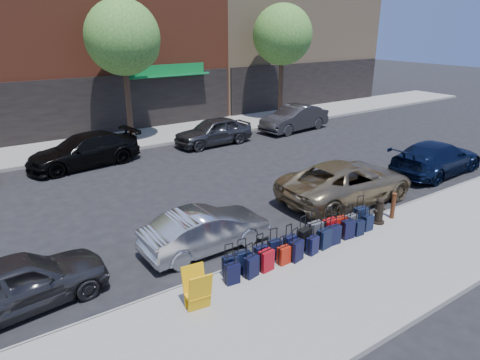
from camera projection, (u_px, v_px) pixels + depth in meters
ground at (214, 200)px, 15.89m from camera, size 120.00×120.00×0.00m
sidewalk_near at (347, 279)px, 10.84m from camera, size 60.00×4.00×0.15m
sidewalk_far at (120, 141)px, 23.61m from camera, size 60.00×4.00×0.15m
curb_near at (294, 247)px, 12.40m from camera, size 60.00×0.08×0.15m
curb_far at (134, 149)px, 22.04m from camera, size 60.00×0.08×0.15m
tree_center at (126, 40)px, 21.73m from camera, size 3.80×3.80×7.27m
tree_right at (284, 36)px, 27.32m from camera, size 3.80×3.80×7.27m
suitcase_front_0 at (230, 266)px, 10.72m from camera, size 0.40×0.27×0.90m
suitcase_front_1 at (243, 262)px, 10.91m from camera, size 0.41×0.26×0.93m
suitcase_front_2 at (261, 255)px, 11.24m from camera, size 0.38×0.22×0.89m
suitcase_front_3 at (274, 249)px, 11.56m from camera, size 0.39×0.24×0.88m
suitcase_front_4 at (290, 245)px, 11.80m from camera, size 0.38×0.23×0.88m
suitcase_front_5 at (304, 239)px, 12.02m from camera, size 0.45×0.29×1.00m
suitcase_front_6 at (315, 233)px, 12.35m from camera, size 0.44×0.25×1.06m
suitcase_front_7 at (330, 229)px, 12.55m from camera, size 0.43×0.24×1.05m
suitcase_front_8 at (340, 226)px, 12.83m from camera, size 0.41×0.25×0.94m
suitcase_front_9 at (350, 223)px, 13.06m from camera, size 0.38×0.22×0.89m
suitcase_front_10 at (360, 217)px, 13.38m from camera, size 0.44×0.27×1.02m
suitcase_back_0 at (232, 274)px, 10.44m from camera, size 0.38×0.24×0.86m
suitcase_back_1 at (251, 266)px, 10.72m from camera, size 0.42×0.29×0.91m
suitcase_back_2 at (266, 260)px, 10.99m from camera, size 0.41×0.26×0.92m
suitcase_back_3 at (284, 255)px, 11.30m from camera, size 0.34×0.21×0.81m
suitcase_back_4 at (296, 250)px, 11.46m from camera, size 0.43×0.30×0.93m
suitcase_back_5 at (313, 245)px, 11.79m from camera, size 0.38×0.26×0.83m
suitcase_back_6 at (324, 239)px, 12.09m from camera, size 0.41×0.27×0.92m
suitcase_back_7 at (334, 235)px, 12.33m from camera, size 0.40×0.24×0.91m
suitcase_back_8 at (348, 229)px, 12.65m from camera, size 0.40×0.26×0.91m
suitcase_back_9 at (359, 228)px, 12.84m from camera, size 0.33×0.21×0.76m
suitcase_back_10 at (368, 223)px, 13.15m from camera, size 0.34×0.21×0.79m
fire_hydrant at (379, 211)px, 13.59m from camera, size 0.44×0.39×0.87m
bollard at (393, 205)px, 13.92m from camera, size 0.16×0.16×0.87m
display_rack at (197, 289)px, 9.47m from camera, size 0.60×0.65×0.96m
car_near_0 at (19, 283)px, 9.64m from camera, size 4.04×1.99×1.33m
car_near_1 at (206, 230)px, 12.21m from camera, size 3.80×1.39×1.24m
car_near_2 at (347, 182)px, 15.59m from camera, size 5.41×2.59×1.49m
car_near_3 at (437, 158)px, 18.46m from camera, size 5.01×2.22×1.43m
car_far_1 at (84, 150)px, 19.47m from camera, size 5.26×2.64×1.47m
car_far_2 at (213, 131)px, 22.96m from camera, size 4.35×1.86×1.46m
car_far_3 at (294, 118)px, 25.97m from camera, size 4.79×2.13×1.53m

